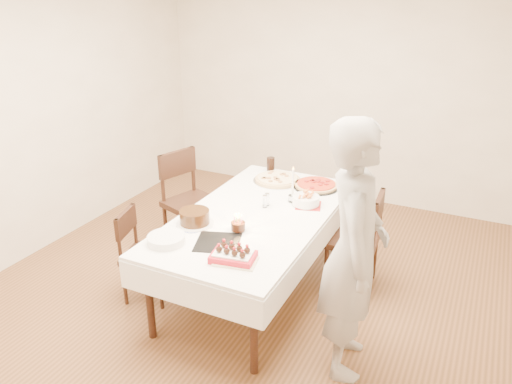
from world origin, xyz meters
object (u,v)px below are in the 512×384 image
at_px(chair_right_savory, 353,240).
at_px(chair_left_dessert, 148,255).
at_px(layer_cake, 195,217).
at_px(chair_left_savory, 193,204).
at_px(taper_candle, 293,184).
at_px(strawberry_box, 233,256).
at_px(person, 354,251).
at_px(pasta_bowl, 306,200).
at_px(dining_table, 256,252).
at_px(pizza_white, 277,179).
at_px(pizza_pepperoni, 316,185).
at_px(cola_glass, 271,164).
at_px(birthday_cake, 238,222).

height_order(chair_right_savory, chair_left_dessert, chair_right_savory).
bearing_deg(layer_cake, chair_left_savory, 124.19).
relative_size(taper_candle, strawberry_box, 1.09).
relative_size(person, pasta_bowl, 7.72).
distance_m(chair_left_dessert, pasta_bowl, 1.44).
distance_m(chair_left_savory, person, 2.13).
relative_size(dining_table, chair_left_dessert, 2.64).
height_order(chair_right_savory, layer_cake, chair_right_savory).
height_order(pizza_white, pizza_pepperoni, same).
bearing_deg(pizza_pepperoni, taper_candle, -100.53).
distance_m(layer_cake, strawberry_box, 0.66).
xyz_separation_m(chair_left_dessert, taper_candle, (0.97, 0.85, 0.51)).
distance_m(pasta_bowl, layer_cake, 1.00).
bearing_deg(strawberry_box, cola_glass, 105.94).
bearing_deg(layer_cake, strawberry_box, -33.64).
height_order(pizza_white, cola_glass, cola_glass).
bearing_deg(pizza_pepperoni, strawberry_box, -92.65).
bearing_deg(pasta_bowl, taper_candle, 174.95).
bearing_deg(chair_left_savory, chair_left_dessert, 114.52).
distance_m(dining_table, pasta_bowl, 0.63).
relative_size(dining_table, pizza_pepperoni, 4.91).
relative_size(layer_cake, strawberry_box, 1.00).
xyz_separation_m(chair_right_savory, cola_glass, (-1.04, 0.54, 0.36)).
distance_m(chair_left_dessert, birthday_cake, 0.92).
bearing_deg(person, chair_left_savory, 48.62).
xyz_separation_m(chair_left_savory, cola_glass, (0.58, 0.60, 0.31)).
distance_m(dining_table, layer_cake, 0.69).
relative_size(chair_left_savory, pizza_pepperoni, 2.36).
distance_m(pasta_bowl, strawberry_box, 1.12).
bearing_deg(taper_candle, dining_table, -116.58).
distance_m(chair_right_savory, taper_candle, 0.72).
relative_size(dining_table, chair_right_savory, 2.32).
bearing_deg(pasta_bowl, chair_left_savory, 178.54).
bearing_deg(cola_glass, pizza_pepperoni, -19.84).
relative_size(taper_candle, birthday_cake, 2.62).
height_order(chair_left_savory, pizza_pepperoni, chair_left_savory).
xyz_separation_m(chair_left_savory, pasta_bowl, (1.20, -0.03, 0.28)).
relative_size(pizza_pepperoni, birthday_cake, 3.39).
relative_size(dining_table, cola_glass, 14.34).
bearing_deg(person, cola_glass, 25.25).
distance_m(cola_glass, birthday_cake, 1.36).
distance_m(chair_right_savory, strawberry_box, 1.36).
distance_m(chair_left_dessert, strawberry_box, 1.08).
height_order(chair_right_savory, birthday_cake, chair_right_savory).
distance_m(dining_table, pizza_pepperoni, 0.91).
bearing_deg(birthday_cake, strawberry_box, -66.70).
xyz_separation_m(pizza_pepperoni, birthday_cake, (-0.25, -1.12, 0.05)).
bearing_deg(dining_table, birthday_cake, -88.19).
xyz_separation_m(pizza_white, layer_cake, (-0.23, -1.15, 0.04)).
relative_size(dining_table, pizza_white, 4.48).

